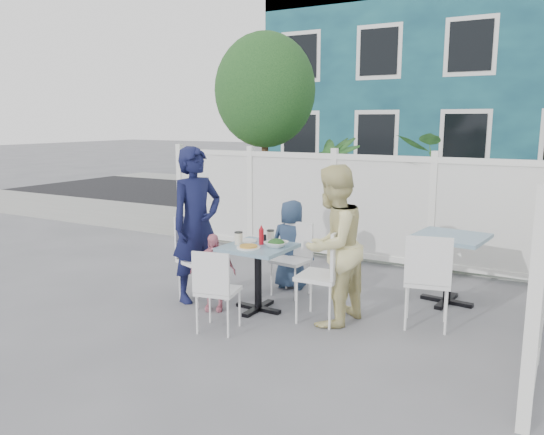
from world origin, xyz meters
The scene contains 29 objects.
ground centered at (0.00, 0.00, 0.00)m, with size 80.00×80.00×0.00m, color slate.
near_sidewalk centered at (0.00, 3.80, 0.01)m, with size 24.00×2.60×0.01m, color gray.
street centered at (0.00, 7.50, 0.00)m, with size 24.00×5.00×0.01m, color black.
far_sidewalk centered at (0.00, 10.60, 0.01)m, with size 24.00×1.60×0.01m, color gray.
building centered at (-0.50, 14.00, 3.00)m, with size 11.00×6.00×6.00m.
fence_back centered at (0.10, 2.40, 0.78)m, with size 5.86×0.08×1.60m.
tree centered at (-1.60, 3.30, 2.59)m, with size 1.80×1.62×3.59m.
utility_cabinet centered at (-2.29, 4.00, 0.71)m, with size 0.76×0.54×1.41m, color gold.
potted_shrub_a centered at (-0.26, 3.10, 0.91)m, with size 1.01×1.01×1.81m, color #163B19.
potted_shrub_b centered at (1.80, 3.00, 0.95)m, with size 1.70×1.47×1.89m, color #163B19.
main_table centered at (0.24, -0.05, 0.57)m, with size 0.72×0.72×0.74m.
spare_table centered at (2.02, 1.21, 0.62)m, with size 0.84×0.84×0.80m.
chair_left centered at (-0.57, -0.07, 0.58)m, with size 0.56×0.57×0.99m.
chair_right centered at (1.05, 0.00, 0.58)m, with size 0.45×0.47×0.99m.
chair_back centered at (0.31, 0.67, 0.51)m, with size 0.44×0.42×0.87m.
chair_near centered at (0.20, -0.81, 0.49)m, with size 0.45×0.44×0.85m.
chair_spare centered at (1.99, 0.30, 0.57)m, with size 0.52×0.51×0.98m.
man centered at (-0.57, -0.08, 0.90)m, with size 0.65×0.43×1.80m, color #111439.
woman centered at (1.09, 0.00, 0.82)m, with size 0.80×0.62×1.65m, color gold.
boy centered at (0.19, 0.85, 0.56)m, with size 0.55×0.36×1.12m, color navy.
toddler centered at (-0.21, -0.28, 0.43)m, with size 0.51×0.21×0.87m, color pink.
plate_main centered at (0.21, -0.21, 0.74)m, with size 0.25×0.25×0.02m, color white.
plate_side centered at (0.03, 0.06, 0.74)m, with size 0.22×0.22×0.02m, color white.
salad_bowl centered at (0.44, -0.01, 0.77)m, with size 0.24×0.24×0.06m, color white.
coffee_cup_a centered at (0.02, -0.11, 0.80)m, with size 0.09×0.09×0.13m, color beige.
coffee_cup_b centered at (0.27, 0.17, 0.80)m, with size 0.08×0.08×0.13m, color beige.
ketchup_bottle centered at (0.24, 0.02, 0.82)m, with size 0.05×0.05×0.17m, color #A90E19.
salt_shaker centered at (0.15, 0.21, 0.77)m, with size 0.03×0.03×0.07m, color white.
pepper_shaker centered at (0.18, 0.20, 0.77)m, with size 0.03×0.03×0.07m, color black.
Camera 1 is at (3.11, -4.89, 2.08)m, focal length 35.00 mm.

